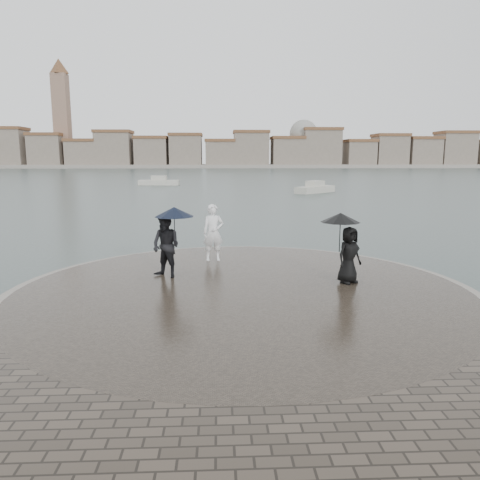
{
  "coord_description": "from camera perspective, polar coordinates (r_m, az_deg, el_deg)",
  "views": [
    {
      "loc": [
        -0.61,
        -8.48,
        3.81
      ],
      "look_at": [
        0.0,
        4.8,
        1.45
      ],
      "focal_mm": 35.0,
      "sensor_mm": 36.0,
      "label": 1
    }
  ],
  "objects": [
    {
      "name": "far_skyline",
      "position": [
        169.3,
        -4.62,
        10.66
      ],
      "size": [
        260.0,
        20.0,
        37.0
      ],
      "color": "gray",
      "rests_on": "ground"
    },
    {
      "name": "visitor_left",
      "position": [
        13.64,
        -8.78,
        0.28
      ],
      "size": [
        1.39,
        1.21,
        2.04
      ],
      "color": "black",
      "rests_on": "quay_tip"
    },
    {
      "name": "kerb_ring",
      "position": [
        12.54,
        0.27,
        -6.86
      ],
      "size": [
        12.5,
        12.5,
        0.32
      ],
      "primitive_type": "cylinder",
      "color": "gray",
      "rests_on": "ground"
    },
    {
      "name": "ground",
      "position": [
        9.32,
        1.39,
        -14.08
      ],
      "size": [
        400.0,
        400.0,
        0.0
      ],
      "primitive_type": "plane",
      "color": "#2B3835",
      "rests_on": "ground"
    },
    {
      "name": "statue",
      "position": [
        15.71,
        -3.28,
        0.91
      ],
      "size": [
        0.73,
        0.51,
        1.91
      ],
      "primitive_type": "imported",
      "rotation": [
        0.0,
        0.0,
        0.08
      ],
      "color": "white",
      "rests_on": "quay_tip"
    },
    {
      "name": "boats",
      "position": [
        57.76,
        -1.5,
        6.67
      ],
      "size": [
        23.93,
        18.26,
        1.5
      ],
      "color": "#BCB9A9",
      "rests_on": "ground"
    },
    {
      "name": "quay_tip",
      "position": [
        12.54,
        0.27,
        -6.77
      ],
      "size": [
        11.9,
        11.9,
        0.36
      ],
      "primitive_type": "cylinder",
      "color": "#2D261E",
      "rests_on": "ground"
    },
    {
      "name": "visitor_right",
      "position": [
        13.19,
        12.81,
        -0.28
      ],
      "size": [
        1.26,
        1.1,
        1.95
      ],
      "color": "black",
      "rests_on": "quay_tip"
    }
  ]
}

